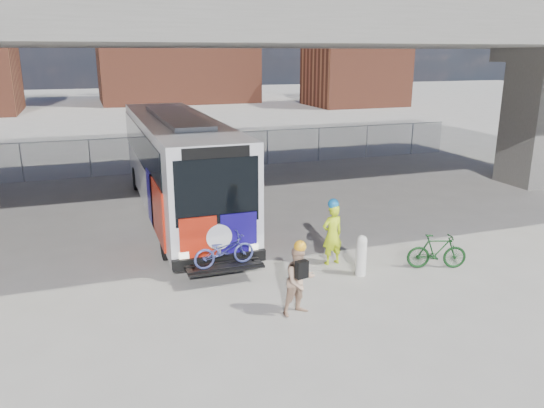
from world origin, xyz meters
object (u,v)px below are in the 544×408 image
bus (178,158)px  cyclist_tan (300,280)px  cyclist_hivis (332,233)px  bollard (361,254)px  bike_parked (437,251)px

bus → cyclist_tan: bus is taller
bus → cyclist_tan: size_ratio=7.22×
cyclist_hivis → bollard: bearing=104.3°
bike_parked → bus: bearing=56.6°
bus → cyclist_hivis: bus is taller
bus → bike_parked: (5.81, -7.60, -1.61)m
cyclist_hivis → cyclist_tan: (-2.01, -2.48, -0.08)m
bollard → bike_parked: bollard is taller
cyclist_hivis → cyclist_tan: size_ratio=1.08×
bollard → cyclist_hivis: bearing=111.8°
cyclist_tan → bus: bearing=85.6°
bus → bike_parked: bearing=-52.6°
bus → bike_parked: bus is taller
bollard → cyclist_hivis: cyclist_hivis is taller
cyclist_hivis → bike_parked: (2.61, -1.26, -0.43)m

